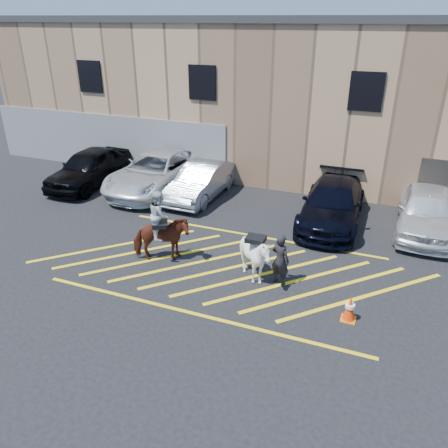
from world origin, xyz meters
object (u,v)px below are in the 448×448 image
(car_silver_sedan, at_px, (201,181))
(car_white_suv, at_px, (426,211))
(traffic_cone, at_px, (350,308))
(car_black_suv, at_px, (89,168))
(car_white_pickup, at_px, (157,171))
(car_blue_suv, at_px, (332,203))
(mounted_bay, at_px, (161,233))
(saddled_white, at_px, (255,257))
(handler, at_px, (280,260))

(car_silver_sedan, relative_size, car_white_suv, 0.93)
(car_white_suv, bearing_deg, traffic_cone, -104.76)
(car_black_suv, distance_m, car_white_pickup, 3.30)
(car_blue_suv, bearing_deg, traffic_cone, -78.08)
(car_white_pickup, height_order, car_silver_sedan, car_white_pickup)
(car_white_pickup, distance_m, car_blue_suv, 8.07)
(car_silver_sedan, xyz_separation_m, mounted_bay, (1.06, -5.55, 0.23))
(car_white_pickup, height_order, saddled_white, car_white_pickup)
(car_blue_suv, bearing_deg, car_black_suv, 178.42)
(car_black_suv, bearing_deg, car_blue_suv, -1.11)
(car_black_suv, xyz_separation_m, car_white_pickup, (3.23, 0.67, -0.00))
(car_white_pickup, xyz_separation_m, saddled_white, (6.55, -5.79, -0.05))
(car_white_suv, distance_m, mounted_bay, 9.68)
(car_black_suv, distance_m, car_silver_sedan, 5.55)
(handler, bearing_deg, car_white_pickup, -19.49)
(saddled_white, bearing_deg, car_black_suv, 152.36)
(car_silver_sedan, bearing_deg, car_white_suv, 0.86)
(car_white_pickup, xyz_separation_m, handler, (7.29, -5.67, -0.04))
(saddled_white, relative_size, traffic_cone, 2.16)
(car_silver_sedan, distance_m, saddled_white, 7.02)
(handler, relative_size, mounted_bay, 0.66)
(mounted_bay, height_order, traffic_cone, mounted_bay)
(car_white_pickup, bearing_deg, traffic_cone, -33.94)
(handler, bearing_deg, car_white_suv, -108.88)
(car_white_suv, height_order, mounted_bay, mounted_bay)
(car_blue_suv, relative_size, handler, 3.33)
(saddled_white, xyz_separation_m, traffic_cone, (2.91, -0.94, -0.43))
(car_black_suv, distance_m, saddled_white, 11.04)
(car_white_pickup, bearing_deg, saddled_white, -39.98)
(car_white_pickup, xyz_separation_m, mounted_bay, (3.36, -5.74, 0.13))
(car_blue_suv, distance_m, mounted_bay, 6.87)
(handler, relative_size, saddled_white, 1.02)
(saddled_white, bearing_deg, traffic_cone, -17.91)
(car_silver_sedan, height_order, traffic_cone, car_silver_sedan)
(car_blue_suv, xyz_separation_m, traffic_cone, (1.41, -6.01, -0.41))
(handler, xyz_separation_m, mounted_bay, (-3.93, -0.07, 0.17))
(car_black_suv, bearing_deg, mounted_bay, -38.44)
(car_white_pickup, relative_size, traffic_cone, 8.34)
(car_black_suv, bearing_deg, car_white_suv, 0.57)
(car_black_suv, xyz_separation_m, saddled_white, (9.78, -5.12, -0.05))
(car_white_suv, distance_m, traffic_cone, 6.71)
(car_blue_suv, bearing_deg, car_white_suv, 5.72)
(car_white_suv, xyz_separation_m, traffic_cone, (-1.92, -6.42, -0.46))
(car_silver_sedan, bearing_deg, car_black_suv, -173.61)
(car_white_pickup, distance_m, car_white_suv, 11.37)
(car_blue_suv, height_order, handler, handler)
(car_black_suv, bearing_deg, car_silver_sedan, 4.00)
(car_white_pickup, xyz_separation_m, car_blue_suv, (8.04, -0.72, -0.07))
(saddled_white, distance_m, traffic_cone, 3.08)
(handler, distance_m, saddled_white, 0.75)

